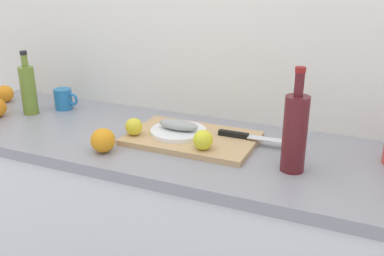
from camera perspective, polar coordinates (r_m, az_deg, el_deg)
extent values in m
cube|color=white|center=(1.77, 0.90, 12.77)|extent=(3.20, 0.05, 2.50)
cube|color=white|center=(1.81, -3.40, -15.42)|extent=(2.00, 0.58, 0.86)
cube|color=gray|center=(1.59, -3.74, -2.11)|extent=(2.00, 0.60, 0.04)
cube|color=tan|center=(1.55, 0.00, -1.38)|extent=(0.46, 0.29, 0.02)
cylinder|color=white|center=(1.57, -1.81, -0.45)|extent=(0.21, 0.21, 0.01)
ellipsoid|color=#999E99|center=(1.56, -1.82, 0.43)|extent=(0.15, 0.07, 0.04)
cube|color=silver|center=(1.51, 10.76, -1.60)|extent=(0.18, 0.04, 0.00)
cube|color=black|center=(1.54, 5.52, -0.84)|extent=(0.11, 0.02, 0.02)
sphere|color=yellow|center=(1.42, 1.48, -1.58)|extent=(0.07, 0.07, 0.07)
sphere|color=yellow|center=(1.56, -7.73, 0.17)|extent=(0.06, 0.06, 0.06)
cylinder|color=olive|center=(1.95, -20.90, 4.67)|extent=(0.06, 0.06, 0.20)
cylinder|color=olive|center=(1.92, -21.37, 8.31)|extent=(0.03, 0.03, 0.05)
cylinder|color=black|center=(1.91, -21.50, 9.27)|extent=(0.03, 0.03, 0.02)
cylinder|color=#59191E|center=(1.33, 13.49, -0.81)|extent=(0.07, 0.07, 0.24)
cylinder|color=#59191E|center=(1.28, 14.05, 5.63)|extent=(0.03, 0.03, 0.07)
cylinder|color=maroon|center=(1.27, 14.22, 7.50)|extent=(0.03, 0.03, 0.02)
cylinder|color=#2672B2|center=(1.98, -16.73, 3.71)|extent=(0.08, 0.08, 0.09)
torus|color=#2672B2|center=(1.95, -15.60, 3.69)|extent=(0.06, 0.01, 0.06)
sphere|color=orange|center=(2.19, -23.59, 4.20)|extent=(0.08, 0.08, 0.08)
sphere|color=orange|center=(1.48, -11.75, -1.62)|extent=(0.08, 0.08, 0.08)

